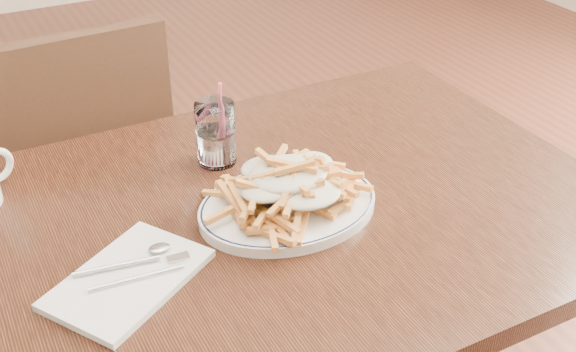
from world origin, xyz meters
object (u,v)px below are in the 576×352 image
table (262,250)px  chair_far (78,180)px  fries_plate (288,206)px  loaded_fries (288,181)px  water_glass (216,137)px

table → chair_far: size_ratio=1.32×
fries_plate → loaded_fries: bearing=-45.0°
water_glass → loaded_fries: bearing=-79.2°
chair_far → fries_plate: (0.23, -0.65, 0.24)m
fries_plate → table: bearing=156.3°
loaded_fries → water_glass: water_glass is taller
table → chair_far: 0.67m
fries_plate → water_glass: 0.21m
table → chair_far: bearing=106.5°
chair_far → fries_plate: chair_far is taller
chair_far → water_glass: chair_far is taller
table → loaded_fries: 0.15m
fries_plate → water_glass: size_ratio=1.96×
chair_far → loaded_fries: (0.23, -0.65, 0.29)m
loaded_fries → water_glass: 0.21m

